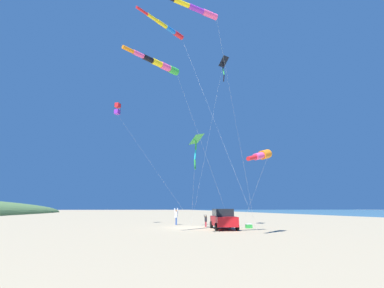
{
  "coord_description": "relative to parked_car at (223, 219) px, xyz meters",
  "views": [
    {
      "loc": [
        -4.0,
        -25.24,
        1.9
      ],
      "look_at": [
        -0.58,
        -4.4,
        7.52
      ],
      "focal_mm": 22.63,
      "sensor_mm": 36.0,
      "label": 1
    }
  ],
  "objects": [
    {
      "name": "ground_plane",
      "position": [
        -2.77,
        2.15,
        -0.95
      ],
      "size": [
        600.0,
        600.0,
        0.0
      ],
      "primitive_type": "plane",
      "color": "tan"
    },
    {
      "name": "parked_car",
      "position": [
        0.0,
        0.0,
        0.0
      ],
      "size": [
        2.39,
        4.45,
        1.85
      ],
      "color": "red",
      "rests_on": "ground_plane"
    },
    {
      "name": "cooler_box",
      "position": [
        2.84,
        0.82,
        -0.74
      ],
      "size": [
        0.62,
        0.42,
        0.42
      ],
      "color": "green",
      "rests_on": "ground_plane"
    },
    {
      "name": "person_adult_flyer",
      "position": [
        -3.77,
        6.76,
        0.1
      ],
      "size": [
        0.44,
        0.57,
        1.93
      ],
      "color": "#335199",
      "rests_on": "ground_plane"
    },
    {
      "name": "person_child_green_jacket",
      "position": [
        -0.99,
        3.18,
        -0.27
      ],
      "size": [
        0.31,
        0.39,
        1.25
      ],
      "color": "#B72833",
      "rests_on": "ground_plane"
    },
    {
      "name": "kite_windsock_orange_high_right",
      "position": [
        -5.76,
        -0.66,
        20.0
      ],
      "size": [
        11.56,
        5.41,
        21.69
      ],
      "color": "red",
      "rests_on": "ground_plane"
    },
    {
      "name": "kite_delta_rainbow_low_near",
      "position": [
        -3.49,
        -4.74,
        6.27
      ],
      "size": [
        1.73,
        9.33,
        7.74
      ],
      "color": "green",
      "rests_on": "ground_plane"
    },
    {
      "name": "kite_windsock_black_fish_shape",
      "position": [
        -6.55,
        -5.03,
        12.63
      ],
      "size": [
        10.53,
        8.22,
        14.04
      ],
      "color": "green",
      "rests_on": "ground_plane"
    },
    {
      "name": "kite_windsock_red_high_left",
      "position": [
        1.58,
        -5.76,
        4.95
      ],
      "size": [
        2.84,
        7.33,
        6.54
      ],
      "color": "orange",
      "rests_on": "ground_plane"
    },
    {
      "name": "kite_windsock_purple_drifting",
      "position": [
        -4.48,
        -9.19,
        14.74
      ],
      "size": [
        10.76,
        9.41,
        15.91
      ],
      "color": "#EF4C93",
      "rests_on": "ground_plane"
    },
    {
      "name": "kite_delta_long_streamer_left",
      "position": [
        0.42,
        -0.3,
        16.66
      ],
      "size": [
        3.29,
        6.99,
        18.17
      ],
      "color": "black",
      "rests_on": "ground_plane"
    },
    {
      "name": "kite_box_magenta_far_left",
      "position": [
        -11.37,
        5.75,
        12.82
      ],
      "size": [
        10.32,
        3.63,
        14.5
      ],
      "color": "red",
      "rests_on": "ground_plane"
    }
  ]
}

